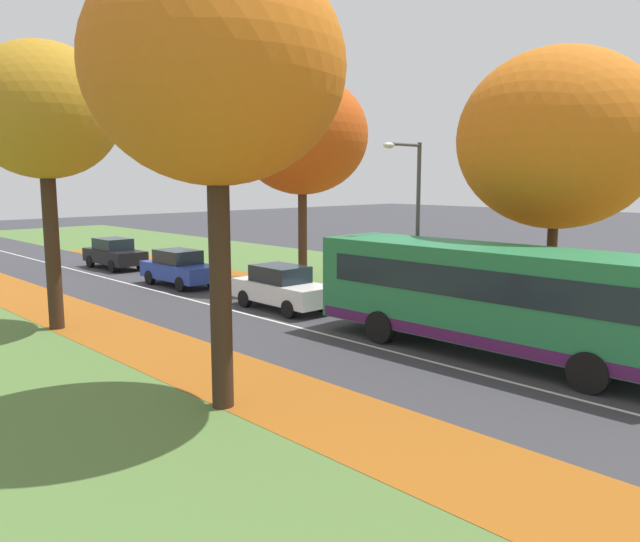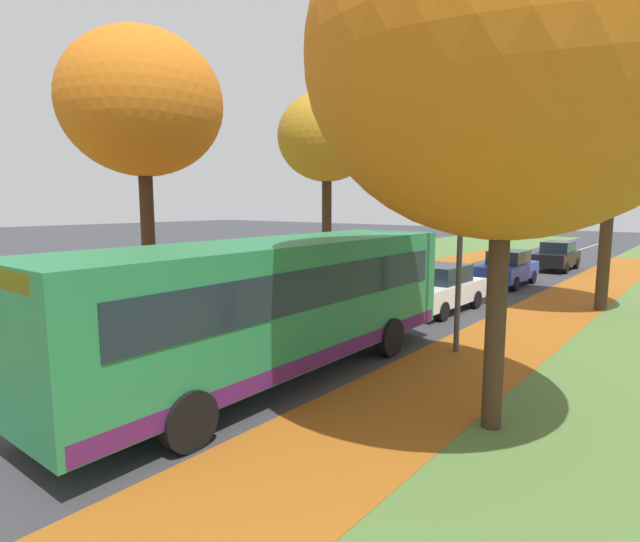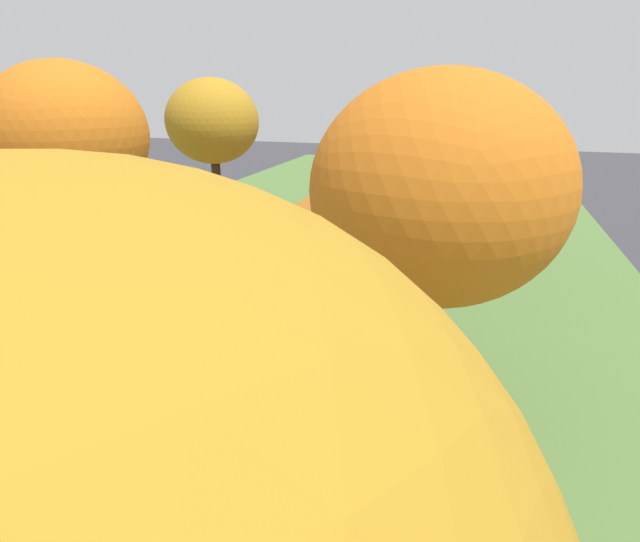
# 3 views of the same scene
# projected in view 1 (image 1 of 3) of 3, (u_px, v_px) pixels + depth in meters

# --- Properties ---
(leaf_litter_left) EXTENTS (2.80, 60.00, 0.00)m
(leaf_litter_left) POSITION_uv_depth(u_px,v_px,m) (246.00, 382.00, 14.79)
(leaf_litter_left) COLOR #9E5619
(leaf_litter_left) RESTS_ON grass_verge_left
(grass_verge_right) EXTENTS (12.00, 90.00, 0.01)m
(grass_verge_right) POSITION_uv_depth(u_px,v_px,m) (409.00, 284.00, 28.51)
(grass_verge_right) COLOR #517538
(grass_verge_right) RESTS_ON ground
(leaf_litter_right) EXTENTS (2.80, 60.00, 0.00)m
(leaf_litter_right) POSITION_uv_depth(u_px,v_px,m) (464.00, 322.00, 21.07)
(leaf_litter_right) COLOR #9E5619
(leaf_litter_right) RESTS_ON grass_verge_right
(road_centre_line) EXTENTS (0.12, 80.00, 0.01)m
(road_centre_line) POSITION_uv_depth(u_px,v_px,m) (248.00, 314.00, 22.22)
(road_centre_line) COLOR silver
(road_centre_line) RESTS_ON ground
(tree_left_near) EXTENTS (5.18, 5.18, 9.31)m
(tree_left_near) POSITION_uv_depth(u_px,v_px,m) (215.00, 69.00, 12.25)
(tree_left_near) COLOR #382619
(tree_left_near) RESTS_ON ground
(tree_left_mid) EXTENTS (4.63, 4.63, 8.96)m
(tree_left_mid) POSITION_uv_depth(u_px,v_px,m) (44.00, 112.00, 19.14)
(tree_left_mid) COLOR #382619
(tree_left_mid) RESTS_ON ground
(tree_right_near) EXTENTS (6.35, 6.35, 8.91)m
(tree_right_near) POSITION_uv_depth(u_px,v_px,m) (558.00, 139.00, 19.82)
(tree_right_near) COLOR #422D1E
(tree_right_near) RESTS_ON ground
(tree_right_mid) EXTENTS (5.90, 5.90, 9.38)m
(tree_right_mid) POSITION_uv_depth(u_px,v_px,m) (302.00, 135.00, 27.82)
(tree_right_mid) COLOR #422D1E
(tree_right_mid) RESTS_ON ground
(streetlamp_right) EXTENTS (1.89, 0.28, 6.00)m
(streetlamp_right) POSITION_uv_depth(u_px,v_px,m) (412.00, 210.00, 21.04)
(streetlamp_right) COLOR #47474C
(streetlamp_right) RESTS_ON ground
(bus) EXTENTS (2.80, 10.44, 2.98)m
(bus) POSITION_uv_depth(u_px,v_px,m) (491.00, 294.00, 16.94)
(bus) COLOR #237A47
(bus) RESTS_ON ground
(car_white_lead) EXTENTS (1.85, 4.23, 1.62)m
(car_white_lead) POSITION_uv_depth(u_px,v_px,m) (282.00, 288.00, 23.02)
(car_white_lead) COLOR silver
(car_white_lead) RESTS_ON ground
(car_blue_following) EXTENTS (1.82, 4.22, 1.62)m
(car_blue_following) POSITION_uv_depth(u_px,v_px,m) (179.00, 268.00, 28.06)
(car_blue_following) COLOR #233D9E
(car_blue_following) RESTS_ON ground
(car_black_third_in_line) EXTENTS (1.82, 4.22, 1.62)m
(car_black_third_in_line) POSITION_uv_depth(u_px,v_px,m) (114.00, 253.00, 33.46)
(car_black_third_in_line) COLOR black
(car_black_third_in_line) RESTS_ON ground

